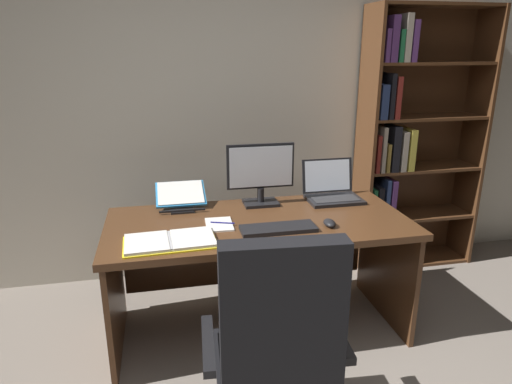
% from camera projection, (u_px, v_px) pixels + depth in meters
% --- Properties ---
extents(wall_back, '(5.37, 0.12, 2.60)m').
position_uv_depth(wall_back, '(235.00, 104.00, 3.38)').
color(wall_back, beige).
rests_on(wall_back, ground).
extents(desk, '(1.77, 0.81, 0.74)m').
position_uv_depth(desk, '(256.00, 245.00, 2.80)').
color(desk, '#4C2D19').
rests_on(desk, ground).
extents(bookshelf, '(0.96, 0.33, 2.00)m').
position_uv_depth(bookshelf, '(406.00, 147.00, 3.51)').
color(bookshelf, '#4C2D19').
rests_on(bookshelf, ground).
extents(office_chair, '(0.64, 0.60, 1.05)m').
position_uv_depth(office_chair, '(277.00, 365.00, 1.89)').
color(office_chair, black).
rests_on(office_chair, ground).
extents(monitor, '(0.43, 0.16, 0.40)m').
position_uv_depth(monitor, '(261.00, 175.00, 2.88)').
color(monitor, black).
rests_on(monitor, desk).
extents(laptop, '(0.35, 0.30, 0.25)m').
position_uv_depth(laptop, '(332.00, 191.00, 3.02)').
color(laptop, black).
rests_on(laptop, desk).
extents(keyboard, '(0.42, 0.15, 0.02)m').
position_uv_depth(keyboard, '(278.00, 229.00, 2.51)').
color(keyboard, black).
rests_on(keyboard, desk).
extents(computer_mouse, '(0.06, 0.10, 0.04)m').
position_uv_depth(computer_mouse, '(330.00, 223.00, 2.57)').
color(computer_mouse, black).
rests_on(computer_mouse, desk).
extents(reading_stand_with_book, '(0.31, 0.30, 0.13)m').
position_uv_depth(reading_stand_with_book, '(181.00, 196.00, 2.89)').
color(reading_stand_with_book, black).
rests_on(reading_stand_with_book, desk).
extents(open_binder, '(0.49, 0.29, 0.02)m').
position_uv_depth(open_binder, '(170.00, 241.00, 2.35)').
color(open_binder, yellow).
rests_on(open_binder, desk).
extents(notepad, '(0.16, 0.22, 0.01)m').
position_uv_depth(notepad, '(219.00, 224.00, 2.59)').
color(notepad, silver).
rests_on(notepad, desk).
extents(pen, '(0.13, 0.05, 0.01)m').
position_uv_depth(pen, '(223.00, 223.00, 2.59)').
color(pen, navy).
rests_on(pen, notepad).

